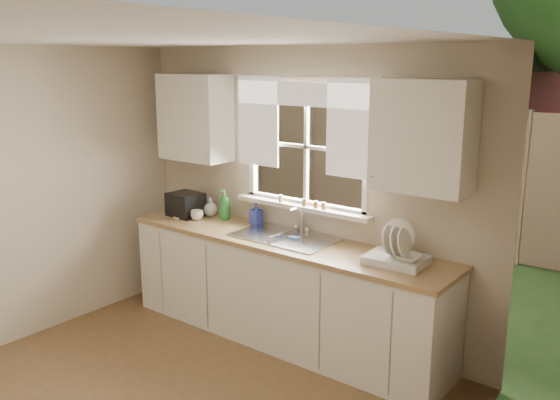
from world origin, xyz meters
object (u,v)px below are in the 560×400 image
Objects in this scene: dish_rack at (396,254)px; cup at (197,215)px; black_appliance at (186,204)px; soap_bottle_a at (225,204)px.

dish_rack is 3.83× the size of cup.
black_appliance is at bearing 177.90° from cup.
dish_rack is 1.86m from soap_bottle_a.
cup is (-2.04, -0.05, -0.02)m from dish_rack.
dish_rack reaches higher than cup.
dish_rack is at bearing 2.65° from black_appliance.
soap_bottle_a is (-1.86, 0.14, 0.08)m from dish_rack.
dish_rack is 2.04m from cup.
soap_bottle_a is 0.41m from black_appliance.
soap_bottle_a reaches higher than cup.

